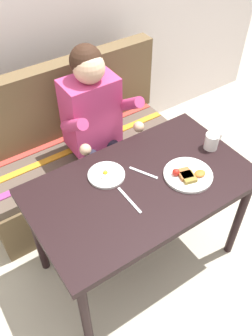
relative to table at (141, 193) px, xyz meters
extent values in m
plane|color=#B9B19C|center=(0.00, 0.00, -0.65)|extent=(8.00, 8.00, 0.00)
cube|color=black|center=(0.00, 0.00, 0.06)|extent=(1.20, 0.70, 0.04)
cylinder|color=black|center=(-0.54, -0.29, -0.30)|extent=(0.05, 0.05, 0.69)
cylinder|color=black|center=(0.54, -0.29, -0.30)|extent=(0.05, 0.05, 0.69)
cylinder|color=black|center=(-0.54, 0.29, -0.30)|extent=(0.05, 0.05, 0.69)
cylinder|color=black|center=(0.54, 0.29, -0.30)|extent=(0.05, 0.05, 0.69)
cube|color=brown|center=(0.00, 0.72, -0.45)|extent=(1.44, 0.56, 0.40)
cube|color=brown|center=(0.00, 0.72, -0.22)|extent=(1.40, 0.52, 0.06)
cube|color=brown|center=(0.00, 0.94, 0.08)|extent=(1.44, 0.12, 0.54)
cube|color=#93387A|center=(0.00, 0.58, -0.18)|extent=(1.38, 0.05, 0.01)
cube|color=orange|center=(0.00, 0.72, -0.18)|extent=(1.38, 0.05, 0.01)
cube|color=#C63D33|center=(0.00, 0.86, -0.18)|extent=(1.38, 0.05, 0.01)
cube|color=#BF396F|center=(0.07, 0.66, 0.11)|extent=(0.34, 0.22, 0.48)
sphere|color=#DBAD89|center=(0.07, 0.64, 0.44)|extent=(0.19, 0.19, 0.19)
sphere|color=#331E14|center=(0.07, 0.67, 0.47)|extent=(0.19, 0.19, 0.19)
cylinder|color=#BF396F|center=(-0.12, 0.52, 0.18)|extent=(0.07, 0.29, 0.23)
cylinder|color=#BF396F|center=(0.26, 0.52, 0.18)|extent=(0.07, 0.29, 0.23)
sphere|color=#DBAD89|center=(-0.12, 0.40, 0.08)|extent=(0.07, 0.07, 0.07)
sphere|color=#DBAD89|center=(0.26, 0.40, 0.08)|extent=(0.07, 0.07, 0.07)
cylinder|color=#232333|center=(-0.01, 0.49, -0.13)|extent=(0.09, 0.34, 0.09)
cylinder|color=#232333|center=(-0.01, 0.32, -0.39)|extent=(0.08, 0.08, 0.52)
cube|color=black|center=(-0.01, 0.26, -0.62)|extent=(0.09, 0.20, 0.05)
cylinder|color=#232333|center=(0.16, 0.49, -0.13)|extent=(0.09, 0.34, 0.09)
cylinder|color=#232333|center=(0.16, 0.32, -0.39)|extent=(0.08, 0.08, 0.52)
cube|color=black|center=(0.16, 0.26, -0.62)|extent=(0.09, 0.20, 0.05)
cylinder|color=white|center=(0.24, -0.09, 0.09)|extent=(0.26, 0.26, 0.02)
cube|color=olive|center=(0.21, -0.12, 0.11)|extent=(0.09, 0.10, 0.02)
cube|color=#A25B2D|center=(0.21, -0.09, 0.11)|extent=(0.09, 0.10, 0.02)
sphere|color=red|center=(0.18, -0.06, 0.12)|extent=(0.04, 0.04, 0.04)
ellipsoid|color=#CC6623|center=(0.28, -0.13, 0.11)|extent=(0.06, 0.05, 0.02)
cylinder|color=white|center=(-0.13, 0.15, 0.09)|extent=(0.20, 0.20, 0.01)
ellipsoid|color=white|center=(-0.13, 0.15, 0.10)|extent=(0.09, 0.08, 0.01)
sphere|color=yellow|center=(-0.13, 0.15, 0.11)|extent=(0.03, 0.03, 0.03)
cylinder|color=white|center=(0.50, 0.01, 0.13)|extent=(0.08, 0.08, 0.10)
cylinder|color=brown|center=(0.50, 0.01, 0.17)|extent=(0.07, 0.07, 0.01)
torus|color=white|center=(0.55, 0.01, 0.14)|extent=(0.05, 0.01, 0.05)
cube|color=silver|center=(0.05, 0.06, 0.08)|extent=(0.09, 0.16, 0.00)
cube|color=silver|center=(-0.12, -0.06, 0.08)|extent=(0.02, 0.20, 0.00)
camera|label=1|loc=(-0.79, -1.03, 1.48)|focal=38.53mm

